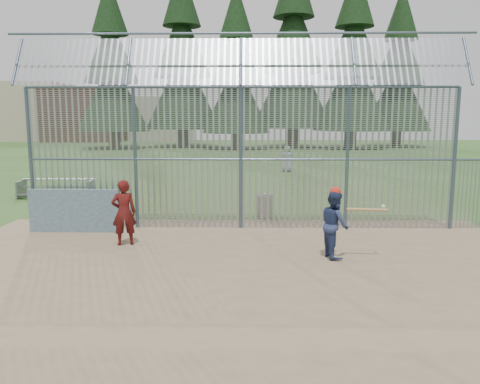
{
  "coord_description": "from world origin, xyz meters",
  "views": [
    {
      "loc": [
        0.2,
        -9.69,
        3.15
      ],
      "look_at": [
        0.0,
        2.0,
        1.3
      ],
      "focal_mm": 35.0,
      "sensor_mm": 36.0,
      "label": 1
    }
  ],
  "objects_px": {
    "batter": "(334,224)",
    "bleacher": "(56,188)",
    "dugout_wall": "(74,211)",
    "onlooker": "(124,213)",
    "trash_can": "(265,207)"
  },
  "relations": [
    {
      "from": "trash_can",
      "to": "onlooker",
      "type": "bearing_deg",
      "value": -137.97
    },
    {
      "from": "onlooker",
      "to": "trash_can",
      "type": "distance_m",
      "value": 4.89
    },
    {
      "from": "bleacher",
      "to": "trash_can",
      "type": "bearing_deg",
      "value": -24.5
    },
    {
      "from": "onlooker",
      "to": "bleacher",
      "type": "distance_m",
      "value": 8.36
    },
    {
      "from": "dugout_wall",
      "to": "batter",
      "type": "xyz_separation_m",
      "value": [
        6.76,
        -2.25,
        0.16
      ]
    },
    {
      "from": "batter",
      "to": "trash_can",
      "type": "distance_m",
      "value": 4.47
    },
    {
      "from": "batter",
      "to": "bleacher",
      "type": "xyz_separation_m",
      "value": [
        -9.61,
        7.95,
        -0.37
      ]
    },
    {
      "from": "trash_can",
      "to": "bleacher",
      "type": "xyz_separation_m",
      "value": [
        -8.19,
        3.73,
        0.03
      ]
    },
    {
      "from": "dugout_wall",
      "to": "onlooker",
      "type": "distance_m",
      "value": 2.17
    },
    {
      "from": "onlooker",
      "to": "bleacher",
      "type": "bearing_deg",
      "value": -73.37
    },
    {
      "from": "batter",
      "to": "onlooker",
      "type": "relative_size",
      "value": 0.93
    },
    {
      "from": "dugout_wall",
      "to": "bleacher",
      "type": "relative_size",
      "value": 0.83
    },
    {
      "from": "dugout_wall",
      "to": "onlooker",
      "type": "relative_size",
      "value": 1.53
    },
    {
      "from": "batter",
      "to": "onlooker",
      "type": "xyz_separation_m",
      "value": [
        -5.03,
        0.96,
        0.06
      ]
    },
    {
      "from": "dugout_wall",
      "to": "onlooker",
      "type": "xyz_separation_m",
      "value": [
        1.73,
        -1.29,
        0.22
      ]
    }
  ]
}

